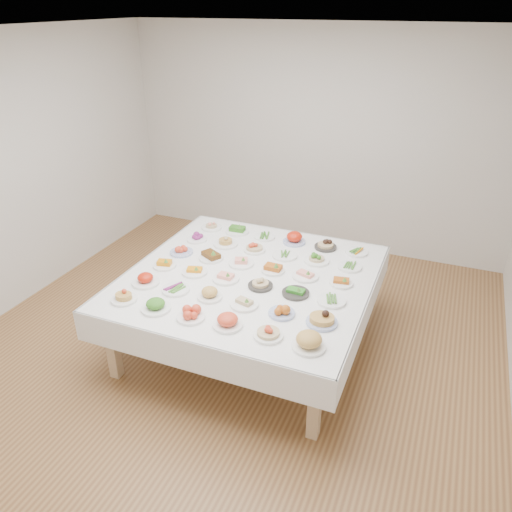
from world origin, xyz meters
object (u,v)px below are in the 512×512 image
at_px(display_table, 250,282).
at_px(dish_18, 181,250).
at_px(dish_35, 356,252).
at_px(dish_0, 124,295).

distance_m(display_table, dish_18, 0.83).
bearing_deg(display_table, dish_35, 45.29).
distance_m(display_table, dish_35, 1.16).
bearing_deg(dish_18, dish_35, 22.37).
relative_size(dish_18, dish_35, 1.02).
bearing_deg(dish_0, dish_18, 89.80).
xyz_separation_m(display_table, dish_0, (-0.81, -0.80, 0.12)).
bearing_deg(dish_0, dish_35, 44.98).
height_order(display_table, dish_0, dish_0).
height_order(display_table, dish_35, dish_35).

